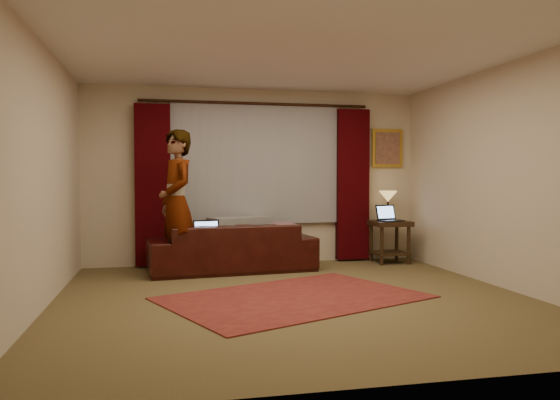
% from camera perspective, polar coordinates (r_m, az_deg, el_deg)
% --- Properties ---
extents(floor, '(5.00, 5.00, 0.01)m').
position_cam_1_polar(floor, '(5.89, 1.53, -10.29)').
color(floor, brown).
rests_on(floor, ground).
extents(ceiling, '(5.00, 5.00, 0.02)m').
position_cam_1_polar(ceiling, '(5.90, 1.56, 15.23)').
color(ceiling, silver).
rests_on(ceiling, ground).
extents(wall_back, '(5.00, 0.02, 2.60)m').
position_cam_1_polar(wall_back, '(8.20, -2.60, 2.45)').
color(wall_back, beige).
rests_on(wall_back, ground).
extents(wall_front, '(5.00, 0.02, 2.60)m').
position_cam_1_polar(wall_front, '(3.37, 11.66, 2.60)').
color(wall_front, beige).
rests_on(wall_front, ground).
extents(wall_left, '(0.02, 5.00, 2.60)m').
position_cam_1_polar(wall_left, '(5.70, -23.69, 2.31)').
color(wall_left, beige).
rests_on(wall_left, ground).
extents(wall_right, '(0.02, 5.00, 2.60)m').
position_cam_1_polar(wall_right, '(6.79, 22.51, 2.30)').
color(wall_right, beige).
rests_on(wall_right, ground).
extents(sheer_curtain, '(2.50, 0.05, 1.80)m').
position_cam_1_polar(sheer_curtain, '(8.15, -2.53, 3.86)').
color(sheer_curtain, '#94949B').
rests_on(sheer_curtain, wall_back).
extents(drape_left, '(0.50, 0.14, 2.30)m').
position_cam_1_polar(drape_left, '(7.98, -13.15, 1.53)').
color(drape_left, '#320205').
rests_on(drape_left, floor).
extents(drape_right, '(0.50, 0.14, 2.30)m').
position_cam_1_polar(drape_right, '(8.48, 7.58, 1.61)').
color(drape_right, '#320205').
rests_on(drape_right, floor).
extents(curtain_rod, '(0.04, 0.04, 3.40)m').
position_cam_1_polar(curtain_rod, '(8.17, -2.48, 10.05)').
color(curtain_rod, black).
rests_on(curtain_rod, wall_back).
extents(picture_frame, '(0.50, 0.04, 0.60)m').
position_cam_1_polar(picture_frame, '(8.78, 11.13, 5.33)').
color(picture_frame, gold).
rests_on(picture_frame, wall_back).
extents(sofa, '(2.34, 1.20, 0.91)m').
position_cam_1_polar(sofa, '(7.54, -5.06, -3.98)').
color(sofa, black).
rests_on(sofa, floor).
extents(throw_blanket, '(0.97, 0.66, 0.11)m').
position_cam_1_polar(throw_blanket, '(7.78, -4.21, -0.35)').
color(throw_blanket, gray).
rests_on(throw_blanket, sofa).
extents(clothing_pile, '(0.58, 0.49, 0.21)m').
position_cam_1_polar(clothing_pile, '(7.60, 0.29, -3.11)').
color(clothing_pile, brown).
rests_on(clothing_pile, sofa).
extents(laptop_sofa, '(0.42, 0.45, 0.26)m').
position_cam_1_polar(laptop_sofa, '(7.24, -7.41, -3.22)').
color(laptop_sofa, black).
rests_on(laptop_sofa, sofa).
extents(area_rug, '(3.11, 2.64, 0.01)m').
position_cam_1_polar(area_rug, '(5.90, 1.46, -10.15)').
color(area_rug, maroon).
rests_on(area_rug, floor).
extents(end_table, '(0.55, 0.55, 0.64)m').
position_cam_1_polar(end_table, '(8.43, 11.36, -4.29)').
color(end_table, black).
rests_on(end_table, floor).
extents(tiffany_lamp, '(0.32, 0.32, 0.45)m').
position_cam_1_polar(tiffany_lamp, '(8.54, 11.21, -0.56)').
color(tiffany_lamp, olive).
rests_on(tiffany_lamp, end_table).
extents(laptop_table, '(0.42, 0.44, 0.24)m').
position_cam_1_polar(laptop_table, '(8.28, 11.50, -1.35)').
color(laptop_table, black).
rests_on(laptop_table, end_table).
extents(person, '(0.70, 0.70, 1.91)m').
position_cam_1_polar(person, '(7.18, -10.76, -0.33)').
color(person, gray).
rests_on(person, floor).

